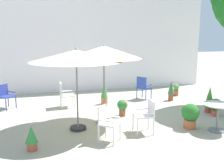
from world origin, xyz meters
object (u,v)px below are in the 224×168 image
Objects in this scene: potted_plant_2 at (31,137)px; potted_plant_1 at (122,106)px; patio_chair_2 at (143,86)px; patio_chair_1 at (65,93)px; potted_plant_3 at (171,90)px; potted_plant_8 at (176,90)px; potted_plant_7 at (216,106)px; potted_plant_5 at (104,92)px; patio_chair_3 at (107,121)px; potted_plant_4 at (209,99)px; patio_umbrella_0 at (104,53)px; potted_plant_6 at (190,115)px; cafe_table_0 at (218,112)px; patio_chair_4 at (146,113)px; patio_umbrella_1 at (76,56)px; patio_chair_0 at (5,94)px.

potted_plant_1 is at bearing 34.36° from potted_plant_2.
patio_chair_1 is at bearing -173.30° from patio_chair_2.
potted_plant_3 is 0.97m from potted_plant_8.
potted_plant_7 is 1.13× the size of potted_plant_8.
potted_plant_5 reaches higher than potted_plant_2.
potted_plant_4 is at bearing 19.95° from patio_chair_3.
patio_umbrella_0 is 4.03m from potted_plant_3.
patio_chair_2 is at bearing 89.99° from potted_plant_6.
potted_plant_5 is (0.51, 2.06, -1.61)m from patio_umbrella_0.
patio_chair_1 is 5.10m from potted_plant_7.
cafe_table_0 is 0.87× the size of patio_chair_2.
patio_chair_3 is 5.64m from potted_plant_8.
patio_chair_4 is at bearing 168.57° from cafe_table_0.
patio_umbrella_1 is 2.67× the size of patio_chair_1.
potted_plant_3 is 1.12× the size of potted_plant_6.
patio_chair_2 is (3.00, 2.69, -1.45)m from patio_umbrella_1.
patio_chair_3 is at bearing -166.81° from patio_chair_4.
patio_chair_1 is 2.26m from potted_plant_1.
patio_chair_0 is at bearing 146.48° from cafe_table_0.
patio_chair_1 reaches higher than cafe_table_0.
potted_plant_4 is 1.25× the size of potted_plant_6.
patio_chair_2 is 1.07× the size of potted_plant_4.
potted_plant_1 is at bearing 28.26° from patio_umbrella_1.
potted_plant_2 is (1.01, -3.76, -0.20)m from patio_chair_0.
patio_umbrella_0 reaches higher than cafe_table_0.
potted_plant_3 is at bearing 83.11° from cafe_table_0.
potted_plant_8 is (4.06, 3.91, -0.25)m from patio_chair_3.
potted_plant_6 reaches higher than potted_plant_1.
patio_chair_4 and potted_plant_4 have the same top height.
patio_chair_0 is 0.94× the size of patio_chair_1.
potted_plant_4 is at bearing 5.62° from patio_umbrella_1.
patio_chair_1 reaches higher than potted_plant_2.
patio_chair_1 reaches higher than potted_plant_3.
patio_chair_3 is 1.27× the size of potted_plant_6.
patio_chair_2 is at bearing -0.47° from patio_chair_0.
patio_chair_4 is 2.83m from potted_plant_7.
patio_chair_3 is 3.46m from potted_plant_5.
potted_plant_2 is 1.14× the size of potted_plant_8.
potted_plant_4 is at bearing -75.47° from potted_plant_3.
patio_umbrella_0 reaches higher than potted_plant_3.
potted_plant_1 is 0.77× the size of potted_plant_6.
potted_plant_8 is (0.21, 2.89, -0.05)m from potted_plant_7.
patio_chair_3 is at bearing -101.06° from patio_umbrella_0.
patio_umbrella_1 is (-0.82, -0.34, -0.06)m from patio_umbrella_0.
cafe_table_0 is 1.64× the size of potted_plant_8.
potted_plant_8 is at bearing 66.04° from potted_plant_6.
patio_umbrella_0 is 2.83× the size of cafe_table_0.
potted_plant_7 is at bearing -4.64° from patio_umbrella_0.
patio_chair_4 reaches higher than potted_plant_8.
cafe_table_0 is 1.76m from potted_plant_4.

